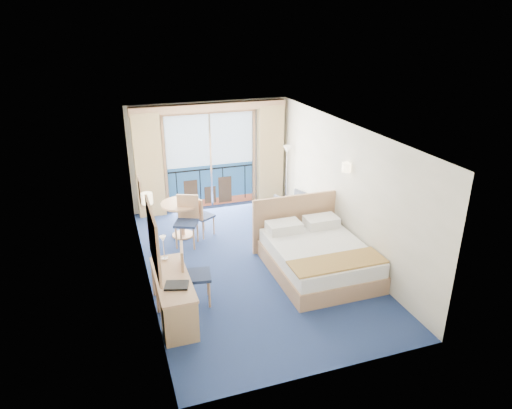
# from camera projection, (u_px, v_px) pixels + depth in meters

# --- Properties ---
(floor) EXTENTS (6.50, 6.50, 0.00)m
(floor) POSITION_uv_depth(u_px,v_px,m) (250.00, 262.00, 9.16)
(floor) COLOR navy
(floor) RESTS_ON ground
(room_walls) EXTENTS (4.04, 6.54, 2.72)m
(room_walls) POSITION_uv_depth(u_px,v_px,m) (250.00, 179.00, 8.48)
(room_walls) COLOR beige
(room_walls) RESTS_ON ground
(balcony_door) EXTENTS (2.36, 0.03, 2.52)m
(balcony_door) POSITION_uv_depth(u_px,v_px,m) (211.00, 163.00, 11.54)
(balcony_door) COLOR navy
(balcony_door) RESTS_ON room_walls
(curtain_left) EXTENTS (0.65, 0.22, 2.55)m
(curtain_left) POSITION_uv_depth(u_px,v_px,m) (149.00, 166.00, 10.91)
(curtain_left) COLOR #D2B874
(curtain_left) RESTS_ON room_walls
(curtain_right) EXTENTS (0.65, 0.22, 2.55)m
(curtain_right) POSITION_uv_depth(u_px,v_px,m) (270.00, 154.00, 11.83)
(curtain_right) COLOR #D2B874
(curtain_right) RESTS_ON room_walls
(pelmet) EXTENTS (3.80, 0.25, 0.18)m
(pelmet) POSITION_uv_depth(u_px,v_px,m) (210.00, 107.00, 10.90)
(pelmet) COLOR tan
(pelmet) RESTS_ON room_walls
(mirror) EXTENTS (0.05, 1.25, 0.95)m
(mirror) POSITION_uv_depth(u_px,v_px,m) (153.00, 239.00, 6.67)
(mirror) COLOR tan
(mirror) RESTS_ON room_walls
(wall_print) EXTENTS (0.04, 0.42, 0.52)m
(wall_print) POSITION_uv_depth(u_px,v_px,m) (140.00, 192.00, 8.36)
(wall_print) COLOR tan
(wall_print) RESTS_ON room_walls
(sconce_left) EXTENTS (0.18, 0.18, 0.18)m
(sconce_left) POSITION_uv_depth(u_px,v_px,m) (147.00, 198.00, 7.36)
(sconce_left) COLOR beige
(sconce_left) RESTS_ON room_walls
(sconce_right) EXTENTS (0.18, 0.18, 0.18)m
(sconce_right) POSITION_uv_depth(u_px,v_px,m) (346.00, 167.00, 8.90)
(sconce_right) COLOR beige
(sconce_right) RESTS_ON room_walls
(bed) EXTENTS (1.89, 2.25, 1.19)m
(bed) POSITION_uv_depth(u_px,v_px,m) (317.00, 255.00, 8.74)
(bed) COLOR tan
(bed) RESTS_ON ground
(nightstand) EXTENTS (0.42, 0.40, 0.55)m
(nightstand) POSITION_uv_depth(u_px,v_px,m) (314.00, 223.00, 10.28)
(nightstand) COLOR tan
(nightstand) RESTS_ON ground
(phone) EXTENTS (0.24, 0.21, 0.09)m
(phone) POSITION_uv_depth(u_px,v_px,m) (313.00, 209.00, 10.17)
(phone) COLOR white
(phone) RESTS_ON nightstand
(armchair) EXTENTS (0.91, 0.92, 0.67)m
(armchair) POSITION_uv_depth(u_px,v_px,m) (294.00, 207.00, 10.97)
(armchair) COLOR #4D525E
(armchair) RESTS_ON ground
(floor_lamp) EXTENTS (0.22, 0.22, 1.60)m
(floor_lamp) POSITION_uv_depth(u_px,v_px,m) (287.00, 161.00, 11.53)
(floor_lamp) COLOR silver
(floor_lamp) RESTS_ON ground
(desk) EXTENTS (0.54, 1.56, 0.73)m
(desk) POSITION_uv_depth(u_px,v_px,m) (178.00, 310.00, 6.99)
(desk) COLOR tan
(desk) RESTS_ON ground
(desk_chair) EXTENTS (0.54, 0.54, 1.09)m
(desk_chair) POSITION_uv_depth(u_px,v_px,m) (191.00, 271.00, 7.64)
(desk_chair) COLOR #1F2A48
(desk_chair) RESTS_ON ground
(folder) EXTENTS (0.42, 0.36, 0.03)m
(folder) POSITION_uv_depth(u_px,v_px,m) (177.00, 285.00, 6.99)
(folder) COLOR black
(folder) RESTS_ON desk
(desk_lamp) EXTENTS (0.11, 0.11, 0.43)m
(desk_lamp) POSITION_uv_depth(u_px,v_px,m) (163.00, 243.00, 7.64)
(desk_lamp) COLOR silver
(desk_lamp) RESTS_ON desk
(round_table) EXTENTS (0.89, 0.89, 0.80)m
(round_table) POSITION_uv_depth(u_px,v_px,m) (182.00, 211.00, 10.07)
(round_table) COLOR tan
(round_table) RESTS_ON ground
(table_chair_a) EXTENTS (0.56, 0.56, 0.95)m
(table_chair_a) POSITION_uv_depth(u_px,v_px,m) (200.00, 214.00, 10.08)
(table_chair_a) COLOR #1F2A48
(table_chair_a) RESTS_ON ground
(table_chair_b) EXTENTS (0.61, 0.62, 1.08)m
(table_chair_b) POSITION_uv_depth(u_px,v_px,m) (187.00, 217.00, 9.72)
(table_chair_b) COLOR #1F2A48
(table_chair_b) RESTS_ON ground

